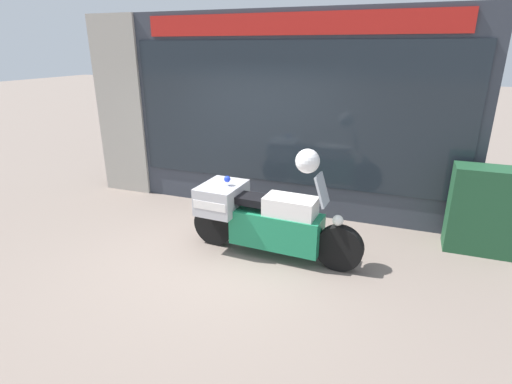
# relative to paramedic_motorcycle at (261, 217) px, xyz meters

# --- Properties ---
(ground_plane) EXTENTS (60.00, 60.00, 0.00)m
(ground_plane) POSITION_rel_paramedic_motorcycle_xyz_m (-0.54, -0.26, -0.54)
(ground_plane) COLOR gray
(shop_building) EXTENTS (6.69, 0.55, 3.27)m
(shop_building) POSITION_rel_paramedic_motorcycle_xyz_m (-0.99, 1.74, 1.10)
(shop_building) COLOR #333842
(shop_building) RESTS_ON ground
(window_display) EXTENTS (5.25, 0.30, 1.92)m
(window_display) POSITION_rel_paramedic_motorcycle_xyz_m (-0.12, 1.77, -0.09)
(window_display) COLOR slate
(window_display) RESTS_ON ground
(paramedic_motorcycle) EXTENTS (2.43, 0.75, 1.25)m
(paramedic_motorcycle) POSITION_rel_paramedic_motorcycle_xyz_m (0.00, 0.00, 0.00)
(paramedic_motorcycle) COLOR black
(paramedic_motorcycle) RESTS_ON ground
(utility_cabinet) EXTENTS (0.95, 0.45, 1.22)m
(utility_cabinet) POSITION_rel_paramedic_motorcycle_xyz_m (2.87, 1.16, 0.06)
(utility_cabinet) COLOR #1E4C2D
(utility_cabinet) RESTS_ON ground
(white_helmet) EXTENTS (0.30, 0.30, 0.30)m
(white_helmet) POSITION_rel_paramedic_motorcycle_xyz_m (0.62, -0.03, 0.86)
(white_helmet) COLOR white
(white_helmet) RESTS_ON paramedic_motorcycle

